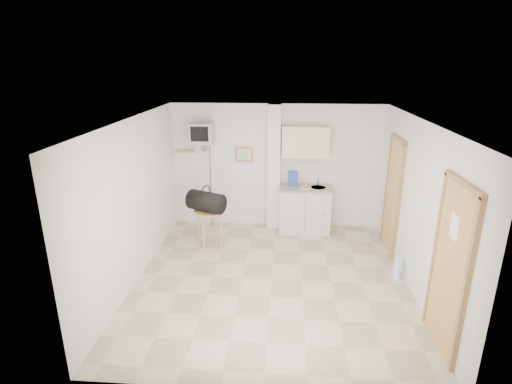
# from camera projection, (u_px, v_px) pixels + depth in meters

# --- Properties ---
(ground) EXTENTS (4.50, 4.50, 0.00)m
(ground) POSITION_uv_depth(u_px,v_px,m) (272.00, 279.00, 6.30)
(ground) COLOR #C3B39A
(ground) RESTS_ON ground
(room_envelope) EXTENTS (4.24, 4.54, 2.55)m
(room_envelope) POSITION_uv_depth(u_px,v_px,m) (289.00, 185.00, 5.88)
(room_envelope) COLOR white
(room_envelope) RESTS_ON ground
(kitchenette) EXTENTS (1.03, 0.58, 2.10)m
(kitchenette) POSITION_uv_depth(u_px,v_px,m) (305.00, 192.00, 7.90)
(kitchenette) COLOR silver
(kitchenette) RESTS_ON ground
(crt_television) EXTENTS (0.44, 0.45, 2.15)m
(crt_television) POSITION_uv_depth(u_px,v_px,m) (202.00, 134.00, 7.71)
(crt_television) COLOR slate
(crt_television) RESTS_ON ground
(round_table) EXTENTS (0.54, 0.54, 0.73)m
(round_table) POSITION_uv_depth(u_px,v_px,m) (209.00, 217.00, 7.19)
(round_table) COLOR tan
(round_table) RESTS_ON ground
(duffel_bag) EXTENTS (0.74, 0.60, 0.48)m
(duffel_bag) POSITION_uv_depth(u_px,v_px,m) (206.00, 201.00, 7.05)
(duffel_bag) COLOR black
(duffel_bag) RESTS_ON round_table
(water_bottle) EXTENTS (0.12, 0.12, 0.37)m
(water_bottle) POSITION_uv_depth(u_px,v_px,m) (398.00, 269.00, 6.29)
(water_bottle) COLOR #B5DEF3
(water_bottle) RESTS_ON ground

